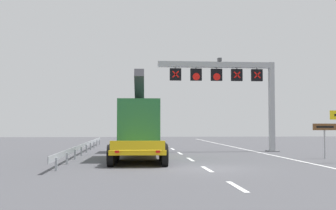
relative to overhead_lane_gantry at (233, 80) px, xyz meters
The scene contains 7 objects.
ground 14.64m from the overhead_lane_gantry, 109.32° to the right, with size 112.00×112.00×0.00m, color #4C4C51.
lane_markings 7.22m from the overhead_lane_gantry, 164.40° to the left, with size 0.20×42.59×0.01m.
edge_line_right 5.91m from the overhead_lane_gantry, 24.01° to the right, with size 0.20×63.00×0.01m, color silver.
overhead_lane_gantry is the anchor object (origin of this frame).
heavy_haul_truck_yellow 9.20m from the overhead_lane_gantry, 150.52° to the right, with size 3.43×14.13×5.30m.
tourist_info_sign_brown 9.26m from the overhead_lane_gantry, 61.37° to the right, with size 1.54×0.15×2.17m.
guardrail_left 12.46m from the overhead_lane_gantry, behind, with size 0.13×28.88×0.76m.
Camera 1 is at (-3.44, -20.17, 2.06)m, focal length 45.63 mm.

